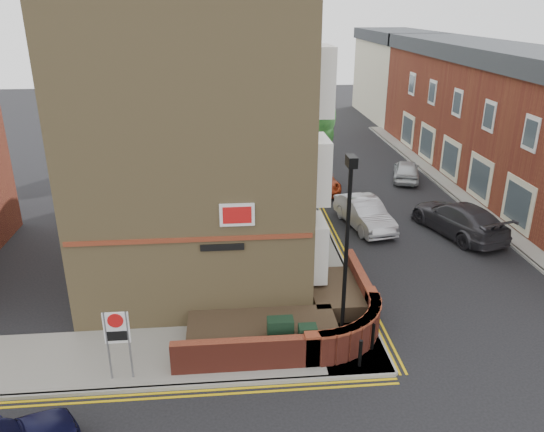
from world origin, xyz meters
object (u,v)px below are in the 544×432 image
(lamppost, at_px, (346,258))
(utility_cabinet_large, at_px, (280,336))
(silver_car_near, at_px, (364,213))
(zone_sign, at_px, (117,333))

(lamppost, relative_size, utility_cabinet_large, 5.25)
(lamppost, height_order, silver_car_near, lamppost)
(zone_sign, distance_m, silver_car_near, 14.57)
(lamppost, distance_m, zone_sign, 6.85)
(zone_sign, relative_size, silver_car_near, 0.51)
(zone_sign, xyz_separation_m, silver_car_near, (9.88, 10.67, -0.93))
(zone_sign, bearing_deg, silver_car_near, 47.19)
(silver_car_near, bearing_deg, lamppost, -119.27)
(utility_cabinet_large, height_order, silver_car_near, silver_car_near)
(lamppost, relative_size, silver_car_near, 1.45)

